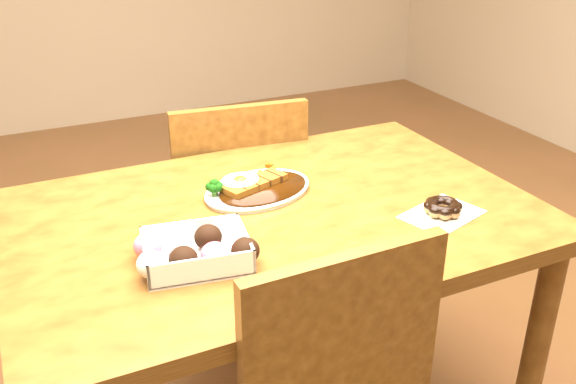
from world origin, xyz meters
name	(u,v)px	position (x,y,z in m)	size (l,w,h in m)	color
table	(274,248)	(0.00, 0.00, 0.65)	(1.20, 0.80, 0.75)	#512C10
chair_far	(234,211)	(0.09, 0.54, 0.48)	(0.47, 0.47, 0.87)	#512C10
katsu_curry_plate	(255,188)	(0.00, 0.11, 0.76)	(0.32, 0.26, 0.05)	white
donut_box	(194,250)	(-0.23, -0.14, 0.78)	(0.24, 0.19, 0.06)	white
pon_de_ring	(443,208)	(0.34, -0.18, 0.77)	(0.21, 0.17, 0.03)	silver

